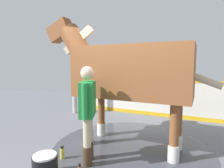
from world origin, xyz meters
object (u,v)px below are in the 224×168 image
at_px(horse, 126,72).
at_px(wash_bucket, 45,166).
at_px(bottle_shampoo, 62,153).
at_px(handler, 88,108).

height_order(horse, wash_bucket, horse).
xyz_separation_m(wash_bucket, bottle_shampoo, (-0.55, 0.06, -0.06)).
distance_m(wash_bucket, bottle_shampoo, 0.56).
xyz_separation_m(horse, handler, (0.75, -0.64, -0.58)).
relative_size(handler, bottle_shampoo, 7.15).
bearing_deg(bottle_shampoo, horse, 120.77).
distance_m(horse, handler, 1.15).
relative_size(horse, handler, 2.13).
relative_size(handler, wash_bucket, 4.41).
bearing_deg(wash_bucket, handler, 130.01).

